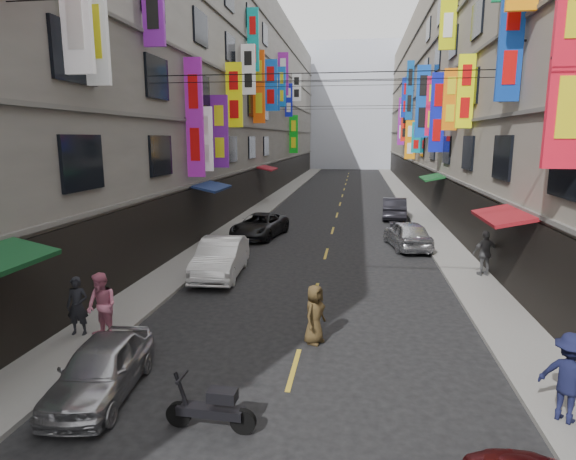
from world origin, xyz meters
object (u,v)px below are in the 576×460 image
(scooter_far_right, at_px, (393,231))
(car_left_near, at_px, (101,368))
(pedestrian_rnear, at_px, (570,377))
(pedestrian_rfar, at_px, (485,253))
(scooter_crossing, at_px, (212,409))
(car_right_mid, at_px, (407,234))
(pedestrian_lnear, at_px, (78,306))
(car_left_mid, at_px, (221,258))
(car_right_far, at_px, (394,208))
(car_left_far, at_px, (260,226))
(pedestrian_lfar, at_px, (102,306))
(pedestrian_crossing, at_px, (315,314))

(scooter_far_right, distance_m, car_left_near, 19.29)
(pedestrian_rnear, xyz_separation_m, pedestrian_rfar, (0.97, 10.33, 0.01))
(scooter_crossing, bearing_deg, car_right_mid, -15.11)
(car_right_mid, distance_m, pedestrian_lnear, 16.35)
(car_left_near, relative_size, pedestrian_rnear, 2.03)
(car_right_mid, relative_size, pedestrian_rnear, 2.39)
(scooter_far_right, distance_m, car_left_mid, 11.28)
(car_right_far, relative_size, pedestrian_rnear, 2.50)
(scooter_far_right, xyz_separation_m, car_right_far, (0.55, 7.05, 0.30))
(car_left_far, relative_size, car_right_mid, 1.11)
(scooter_far_right, xyz_separation_m, pedestrian_lfar, (-8.85, -15.19, 0.60))
(pedestrian_lnear, relative_size, pedestrian_rfar, 0.91)
(car_left_far, xyz_separation_m, pedestrian_crossing, (4.36, -13.87, 0.16))
(scooter_far_right, relative_size, pedestrian_crossing, 1.09)
(pedestrian_lnear, height_order, pedestrian_rnear, pedestrian_rnear)
(pedestrian_rnear, xyz_separation_m, pedestrian_crossing, (-5.21, 3.16, -0.19))
(car_right_mid, bearing_deg, scooter_far_right, -86.16)
(car_left_near, relative_size, car_left_mid, 0.78)
(scooter_crossing, relative_size, car_left_mid, 0.39)
(car_left_mid, relative_size, pedestrian_rnear, 2.60)
(pedestrian_rfar, xyz_separation_m, pedestrian_crossing, (-6.18, -7.16, -0.20))
(car_right_far, distance_m, pedestrian_lfar, 24.15)
(car_left_near, bearing_deg, pedestrian_rfar, 39.00)
(scooter_crossing, bearing_deg, pedestrian_lnear, 56.19)
(car_right_mid, xyz_separation_m, pedestrian_crossing, (-3.64, -12.13, 0.10))
(car_right_mid, bearing_deg, pedestrian_crossing, 63.57)
(pedestrian_lfar, xyz_separation_m, pedestrian_rnear, (10.97, -2.38, -0.03))
(scooter_crossing, relative_size, pedestrian_lnear, 1.09)
(scooter_far_right, bearing_deg, car_left_far, 6.17)
(car_left_near, bearing_deg, pedestrian_rnear, -4.68)
(car_left_mid, height_order, pedestrian_crossing, pedestrian_crossing)
(car_left_near, xyz_separation_m, pedestrian_rnear, (9.57, 0.22, 0.40))
(car_right_far, height_order, pedestrian_rnear, pedestrian_rnear)
(car_left_mid, bearing_deg, car_left_far, 86.02)
(car_left_far, xyz_separation_m, pedestrian_lnear, (-2.21, -14.50, 0.29))
(pedestrian_rfar, bearing_deg, pedestrian_lnear, 15.12)
(car_right_mid, xyz_separation_m, pedestrian_lnear, (-10.21, -12.76, 0.22))
(car_right_mid, xyz_separation_m, pedestrian_rnear, (1.57, -15.29, 0.29))
(car_left_far, bearing_deg, pedestrian_rnear, -50.93)
(car_left_far, distance_m, pedestrian_lfar, 14.73)
(scooter_crossing, height_order, car_left_far, car_left_far)
(car_left_near, height_order, pedestrian_rnear, pedestrian_rnear)
(scooter_far_right, relative_size, pedestrian_lnear, 1.09)
(car_left_mid, bearing_deg, car_right_mid, 33.71)
(car_right_mid, relative_size, pedestrian_rfar, 2.35)
(pedestrian_rnear, relative_size, pedestrian_crossing, 1.09)
(car_left_near, height_order, pedestrian_lfar, pedestrian_lfar)
(pedestrian_lfar, bearing_deg, car_left_near, -35.75)
(car_left_mid, relative_size, car_left_far, 0.98)
(car_left_near, bearing_deg, car_left_mid, 83.98)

